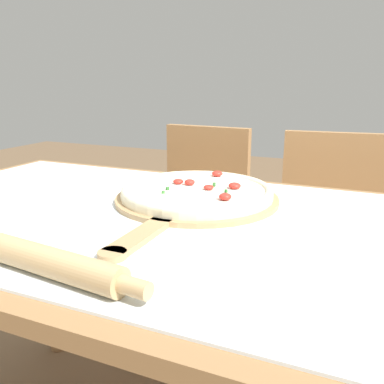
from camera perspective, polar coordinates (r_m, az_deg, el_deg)
dining_table at (r=0.94m, az=-3.63°, el=-10.06°), size 1.50×0.84×0.78m
towel_cloth at (r=0.89m, az=-3.75°, el=-3.52°), size 1.42×0.76×0.00m
pizza_peel at (r=0.98m, az=0.26°, el=-1.19°), size 0.40×0.59×0.01m
pizza at (r=0.99m, az=0.71°, el=0.14°), size 0.37×0.37×0.04m
rolling_pin at (r=0.69m, az=-22.14°, el=-8.21°), size 0.46×0.09×0.05m
chair_left at (r=1.73m, az=0.80°, el=-3.45°), size 0.43×0.43×0.88m
chair_right at (r=1.62m, az=18.62°, el=-5.68°), size 0.44×0.44×0.88m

